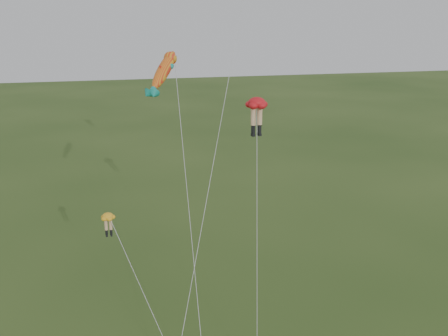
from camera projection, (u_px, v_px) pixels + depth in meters
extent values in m
cylinder|color=silver|center=(215.00, 155.00, 30.24)|extent=(8.23, 13.17, 23.58)
ellipsoid|color=red|center=(257.00, 103.00, 29.75)|extent=(1.56, 1.56, 0.69)
cylinder|color=#EAB88A|center=(253.00, 117.00, 29.91)|extent=(0.31, 0.31, 1.06)
cylinder|color=black|center=(253.00, 129.00, 30.14)|extent=(0.24, 0.24, 0.53)
cube|color=black|center=(253.00, 135.00, 30.24)|extent=(0.21, 0.33, 0.15)
cylinder|color=#EAB88A|center=(260.00, 116.00, 30.06)|extent=(0.31, 0.31, 1.06)
cylinder|color=black|center=(259.00, 129.00, 30.29)|extent=(0.24, 0.24, 0.53)
cube|color=black|center=(259.00, 134.00, 30.39)|extent=(0.21, 0.33, 0.15)
cylinder|color=silver|center=(257.00, 233.00, 29.29)|extent=(1.38, 5.19, 15.25)
ellipsoid|color=yellow|center=(108.00, 216.00, 29.81)|extent=(0.91, 0.91, 0.44)
cylinder|color=#EAB88A|center=(106.00, 225.00, 29.92)|extent=(0.20, 0.20, 0.68)
cylinder|color=black|center=(107.00, 232.00, 30.07)|extent=(0.15, 0.15, 0.34)
cube|color=black|center=(107.00, 236.00, 30.13)|extent=(0.12, 0.20, 0.10)
cylinder|color=#EAB88A|center=(111.00, 224.00, 30.00)|extent=(0.20, 0.20, 0.68)
cylinder|color=black|center=(111.00, 232.00, 30.14)|extent=(0.15, 0.15, 0.34)
cube|color=black|center=(111.00, 235.00, 30.20)|extent=(0.12, 0.20, 0.10)
cylinder|color=silver|center=(148.00, 303.00, 28.18)|extent=(3.73, 7.01, 8.62)
ellipsoid|color=orange|center=(164.00, 70.00, 31.22)|extent=(2.69, 3.06, 2.79)
sphere|color=orange|center=(164.00, 70.00, 31.22)|extent=(1.49, 1.55, 1.26)
cone|color=teal|center=(164.00, 70.00, 31.22)|extent=(1.27, 1.35, 1.22)
cone|color=teal|center=(164.00, 70.00, 31.22)|extent=(1.27, 1.35, 1.22)
cone|color=teal|center=(164.00, 70.00, 31.22)|extent=(0.72, 0.76, 0.68)
cone|color=teal|center=(164.00, 70.00, 31.22)|extent=(0.72, 0.76, 0.68)
cone|color=red|center=(164.00, 70.00, 31.22)|extent=(0.75, 0.79, 0.67)
cylinder|color=silver|center=(184.00, 224.00, 28.81)|extent=(0.37, 10.48, 16.65)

